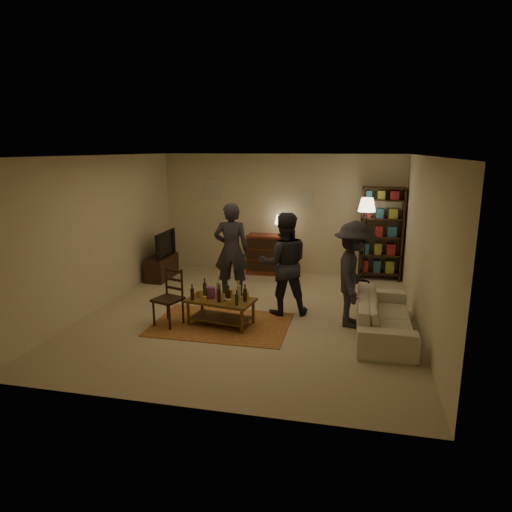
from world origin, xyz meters
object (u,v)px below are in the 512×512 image
(coffee_table, at_px, (221,302))
(person_right, at_px, (284,264))
(sofa, at_px, (384,316))
(person_left, at_px, (231,250))
(floor_lamp, at_px, (367,211))
(tv_stand, at_px, (162,261))
(dresser, at_px, (270,253))
(dining_chair, at_px, (170,295))
(bookshelf, at_px, (381,233))
(person_by_sofa, at_px, (353,274))

(coffee_table, xyz_separation_m, person_right, (0.91, 0.75, 0.50))
(sofa, bearing_deg, person_left, 64.71)
(coffee_table, distance_m, floor_lamp, 3.92)
(tv_stand, distance_m, sofa, 5.14)
(sofa, bearing_deg, dresser, 37.54)
(dining_chair, relative_size, tv_stand, 0.89)
(tv_stand, distance_m, floor_lamp, 4.55)
(floor_lamp, xyz_separation_m, person_right, (-1.38, -2.20, -0.66))
(floor_lamp, relative_size, person_right, 1.03)
(coffee_table, relative_size, bookshelf, 0.57)
(floor_lamp, height_order, person_right, floor_lamp)
(tv_stand, height_order, person_by_sofa, person_by_sofa)
(coffee_table, distance_m, person_right, 1.28)
(coffee_table, bearing_deg, dining_chair, -169.67)
(coffee_table, relative_size, dining_chair, 1.22)
(dresser, bearing_deg, sofa, -52.46)
(dining_chair, relative_size, person_left, 0.52)
(coffee_table, distance_m, dresser, 3.28)
(dresser, bearing_deg, coffee_table, -93.25)
(dining_chair, bearing_deg, coffee_table, 28.41)
(coffee_table, height_order, dining_chair, dining_chair)
(bookshelf, relative_size, person_by_sofa, 1.18)
(coffee_table, relative_size, tv_stand, 1.09)
(bookshelf, distance_m, person_left, 3.40)
(bookshelf, bearing_deg, person_left, -146.85)
(sofa, bearing_deg, coffee_table, 93.49)
(bookshelf, bearing_deg, floor_lamp, -131.61)
(bookshelf, xyz_separation_m, person_by_sofa, (-0.55, -2.89, -0.18))
(tv_stand, bearing_deg, person_left, -25.43)
(bookshelf, bearing_deg, person_by_sofa, -100.68)
(tv_stand, bearing_deg, bookshelf, 11.80)
(dresser, bearing_deg, bookshelf, 1.57)
(tv_stand, xyz_separation_m, bookshelf, (4.69, 0.98, 0.65))
(tv_stand, relative_size, bookshelf, 0.52)
(dining_chair, relative_size, sofa, 0.45)
(dresser, bearing_deg, dining_chair, -106.20)
(dresser, xyz_separation_m, person_left, (-0.41, -1.79, 0.44))
(dresser, height_order, sofa, dresser)
(person_left, height_order, person_right, person_left)
(dining_chair, relative_size, floor_lamp, 0.52)
(tv_stand, relative_size, person_right, 0.60)
(bookshelf, distance_m, sofa, 3.26)
(coffee_table, xyz_separation_m, person_by_sofa, (2.08, 0.44, 0.46))
(coffee_table, xyz_separation_m, floor_lamp, (2.29, 2.96, 1.16))
(bookshelf, height_order, floor_lamp, bookshelf)
(dining_chair, relative_size, person_by_sofa, 0.55)
(person_left, bearing_deg, sofa, 147.14)
(tv_stand, height_order, sofa, tv_stand)
(coffee_table, bearing_deg, tv_stand, 131.25)
(person_right, bearing_deg, person_by_sofa, 149.63)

